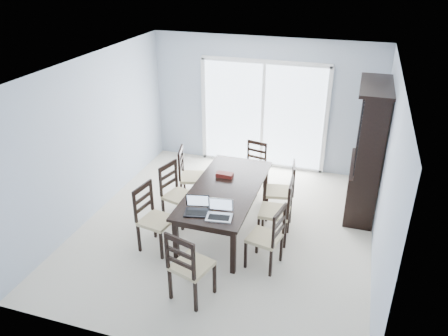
{
  "coord_description": "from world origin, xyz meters",
  "views": [
    {
      "loc": [
        1.74,
        -5.59,
        3.99
      ],
      "look_at": [
        -0.03,
        0.0,
        1.08
      ],
      "focal_mm": 35.0,
      "sensor_mm": 36.0,
      "label": 1
    }
  ],
  "objects": [
    {
      "name": "floor",
      "position": [
        0.0,
        0.0,
        0.0
      ],
      "size": [
        5.0,
        5.0,
        0.0
      ],
      "primitive_type": "plane",
      "color": "silver",
      "rests_on": "ground"
    },
    {
      "name": "ceiling",
      "position": [
        0.0,
        0.0,
        2.6
      ],
      "size": [
        5.0,
        5.0,
        0.0
      ],
      "primitive_type": "plane",
      "rotation": [
        3.14,
        0.0,
        0.0
      ],
      "color": "white",
      "rests_on": "back_wall"
    },
    {
      "name": "back_wall",
      "position": [
        0.0,
        2.5,
        1.3
      ],
      "size": [
        4.5,
        0.02,
        2.6
      ],
      "primitive_type": "cube",
      "color": "#A4B1C4",
      "rests_on": "floor"
    },
    {
      "name": "wall_left",
      "position": [
        -2.25,
        0.0,
        1.3
      ],
      "size": [
        0.02,
        5.0,
        2.6
      ],
      "primitive_type": "cube",
      "color": "#A4B1C4",
      "rests_on": "floor"
    },
    {
      "name": "wall_right",
      "position": [
        2.25,
        0.0,
        1.3
      ],
      "size": [
        0.02,
        5.0,
        2.6
      ],
      "primitive_type": "cube",
      "color": "#A4B1C4",
      "rests_on": "floor"
    },
    {
      "name": "balcony",
      "position": [
        0.0,
        3.5,
        -0.05
      ],
      "size": [
        4.5,
        2.0,
        0.1
      ],
      "primitive_type": "cube",
      "color": "gray",
      "rests_on": "ground"
    },
    {
      "name": "railing",
      "position": [
        0.0,
        4.5,
        0.55
      ],
      "size": [
        4.5,
        0.06,
        1.1
      ],
      "primitive_type": "cube",
      "color": "#99999E",
      "rests_on": "balcony"
    },
    {
      "name": "dining_table",
      "position": [
        0.0,
        0.0,
        0.67
      ],
      "size": [
        1.0,
        2.2,
        0.75
      ],
      "color": "black",
      "rests_on": "floor"
    },
    {
      "name": "china_hutch",
      "position": [
        2.02,
        1.25,
        1.07
      ],
      "size": [
        0.5,
        1.38,
        2.2
      ],
      "color": "black",
      "rests_on": "floor"
    },
    {
      "name": "sliding_door",
      "position": [
        0.0,
        2.48,
        1.09
      ],
      "size": [
        2.52,
        0.05,
        2.18
      ],
      "color": "silver",
      "rests_on": "floor"
    },
    {
      "name": "chair_left_near",
      "position": [
        -0.9,
        -0.77,
        0.62
      ],
      "size": [
        0.52,
        0.51,
        1.17
      ],
      "rotation": [
        0.0,
        0.0,
        -1.74
      ],
      "color": "black",
      "rests_on": "floor"
    },
    {
      "name": "chair_left_mid",
      "position": [
        -0.87,
        0.01,
        0.6
      ],
      "size": [
        0.54,
        0.53,
        1.14
      ],
      "rotation": [
        0.0,
        0.0,
        -1.85
      ],
      "color": "black",
      "rests_on": "floor"
    },
    {
      "name": "chair_left_far",
      "position": [
        -0.88,
        0.63,
        0.61
      ],
      "size": [
        0.54,
        0.54,
        1.16
      ],
      "rotation": [
        0.0,
        0.0,
        -1.31
      ],
      "color": "black",
      "rests_on": "floor"
    },
    {
      "name": "chair_right_near",
      "position": [
        0.87,
        -0.72,
        0.59
      ],
      "size": [
        0.5,
        0.49,
        1.12
      ],
      "rotation": [
        0.0,
        0.0,
        1.37
      ],
      "color": "black",
      "rests_on": "floor"
    },
    {
      "name": "chair_right_mid",
      "position": [
        0.89,
        -0.03,
        0.63
      ],
      "size": [
        0.48,
        0.47,
        1.18
      ],
      "rotation": [
        0.0,
        0.0,
        1.63
      ],
      "color": "black",
      "rests_on": "floor"
    },
    {
      "name": "chair_right_far",
      "position": [
        0.83,
        0.64,
        0.6
      ],
      "size": [
        0.51,
        0.5,
        1.13
      ],
      "rotation": [
        0.0,
        0.0,
        1.75
      ],
      "color": "black",
      "rests_on": "floor"
    },
    {
      "name": "chair_end_near",
      "position": [
        0.03,
        -1.69,
        0.63
      ],
      "size": [
        0.55,
        0.56,
        1.18
      ],
      "rotation": [
        0.0,
        0.0,
        -0.29
      ],
      "color": "black",
      "rests_on": "floor"
    },
    {
      "name": "chair_end_far",
      "position": [
        0.1,
        1.45,
        0.55
      ],
      "size": [
        0.47,
        0.48,
        1.04
      ],
      "rotation": [
        0.0,
        0.0,
        2.93
      ],
      "color": "black",
      "rests_on": "floor"
    },
    {
      "name": "laptop_dark",
      "position": [
        -0.16,
        -0.83,
        0.81
      ],
      "size": [
        0.38,
        0.3,
        0.23
      ],
      "rotation": [
        0.0,
        0.0,
        0.22
      ],
      "color": "black",
      "rests_on": "dining_table"
    },
    {
      "name": "laptop_silver",
      "position": [
        0.17,
        -0.85,
        0.81
      ],
      "size": [
        0.38,
        0.29,
        0.24
      ],
      "rotation": [
        0.0,
        0.0,
        0.14
      ],
      "color": "#BCBCBE",
      "rests_on": "dining_table"
    },
    {
      "name": "book_stack",
      "position": [
        0.06,
        -0.52,
        0.77
      ],
      "size": [
        0.29,
        0.23,
        0.05
      ],
      "rotation": [
        0.0,
        0.0,
        -0.1
      ],
      "color": "maroon",
      "rests_on": "dining_table"
    },
    {
      "name": "cell_phone",
      "position": [
        0.13,
        -0.92,
        0.76
      ],
      "size": [
        0.13,
        0.1,
        0.01
      ],
      "primitive_type": "cube",
      "rotation": [
        0.0,
        0.0,
        -0.41
      ],
      "color": "black",
      "rests_on": "dining_table"
    },
    {
      "name": "game_box",
      "position": [
        -0.12,
        0.33,
        0.78
      ],
      "size": [
        0.27,
        0.14,
        0.07
      ],
      "primitive_type": "cube",
      "rotation": [
        0.0,
        0.0,
        -0.02
      ],
      "color": "#511010",
      "rests_on": "dining_table"
    },
    {
      "name": "hot_tub",
      "position": [
        -0.3,
        3.44,
        0.44
      ],
      "size": [
        1.9,
        1.75,
        0.88
      ],
      "rotation": [
        0.0,
        0.0,
        0.15
      ],
      "color": "maroon",
      "rests_on": "balcony"
    }
  ]
}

